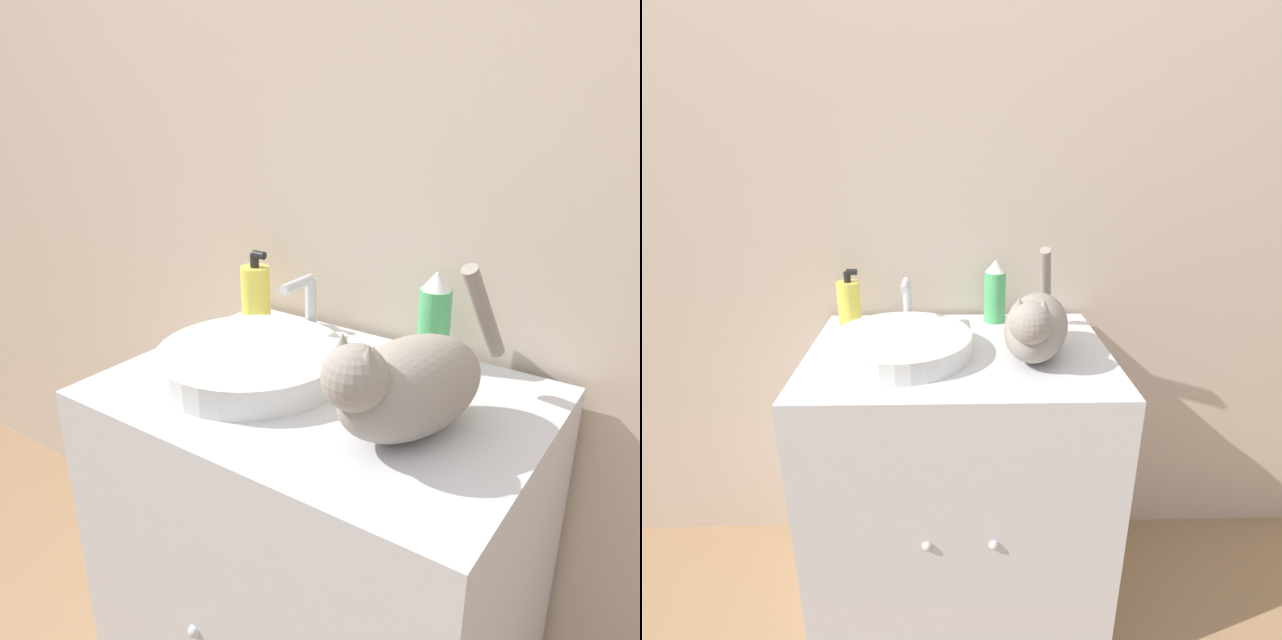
# 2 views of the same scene
# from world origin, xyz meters

# --- Properties ---
(wall_back) EXTENTS (6.00, 0.05, 2.50)m
(wall_back) POSITION_xyz_m (0.00, 0.60, 1.25)
(wall_back) COLOR #C6B29E
(wall_back) RESTS_ON ground_plane
(vanity_cabinet) EXTENTS (0.78, 0.57, 0.83)m
(vanity_cabinet) POSITION_xyz_m (0.00, 0.28, 0.42)
(vanity_cabinet) COLOR silver
(vanity_cabinet) RESTS_ON ground_plane
(sink_basin) EXTENTS (0.35, 0.35, 0.06)m
(sink_basin) POSITION_xyz_m (-0.14, 0.25, 0.86)
(sink_basin) COLOR silver
(sink_basin) RESTS_ON vanity_cabinet
(faucet) EXTENTS (0.18, 0.11, 0.15)m
(faucet) POSITION_xyz_m (-0.14, 0.44, 0.90)
(faucet) COLOR silver
(faucet) RESTS_ON vanity_cabinet
(cat) EXTENTS (0.23, 0.40, 0.25)m
(cat) POSITION_xyz_m (0.19, 0.23, 0.92)
(cat) COLOR gray
(cat) RESTS_ON vanity_cabinet
(soap_bottle) EXTENTS (0.07, 0.07, 0.17)m
(soap_bottle) POSITION_xyz_m (-0.31, 0.47, 0.90)
(soap_bottle) COLOR #EADB4C
(soap_bottle) RESTS_ON vanity_cabinet
(spray_bottle) EXTENTS (0.06, 0.06, 0.19)m
(spray_bottle) POSITION_xyz_m (0.11, 0.50, 0.92)
(spray_bottle) COLOR #4CB266
(spray_bottle) RESTS_ON vanity_cabinet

